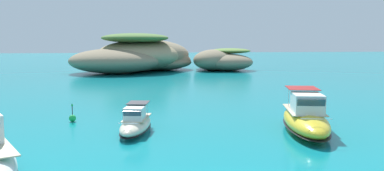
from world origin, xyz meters
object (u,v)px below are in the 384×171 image
at_px(islet_small, 221,60).
at_px(motorboat_yellow, 306,119).
at_px(channel_buoy, 72,117).
at_px(motorboat_cream, 136,124).
at_px(islet_large, 142,57).

relative_size(islet_small, motorboat_yellow, 2.04).
distance_m(islet_small, channel_buoy, 59.16).
relative_size(motorboat_cream, channel_buoy, 4.41).
bearing_deg(islet_small, motorboat_yellow, -96.76).
relative_size(islet_large, motorboat_yellow, 3.14).
xyz_separation_m(motorboat_cream, channel_buoy, (-4.94, 4.57, -0.30)).
distance_m(motorboat_cream, motorboat_yellow, 11.93).
xyz_separation_m(motorboat_yellow, channel_buoy, (-16.77, 6.16, -0.60)).
height_order(islet_small, motorboat_cream, islet_small).
distance_m(motorboat_yellow, channel_buoy, 17.87).
bearing_deg(channel_buoy, islet_large, 82.90).
bearing_deg(channel_buoy, motorboat_yellow, -20.16).
height_order(motorboat_yellow, channel_buoy, motorboat_yellow).
xyz_separation_m(islet_small, motorboat_cream, (-18.97, -58.66, -1.43)).
bearing_deg(motorboat_cream, channel_buoy, 137.21).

